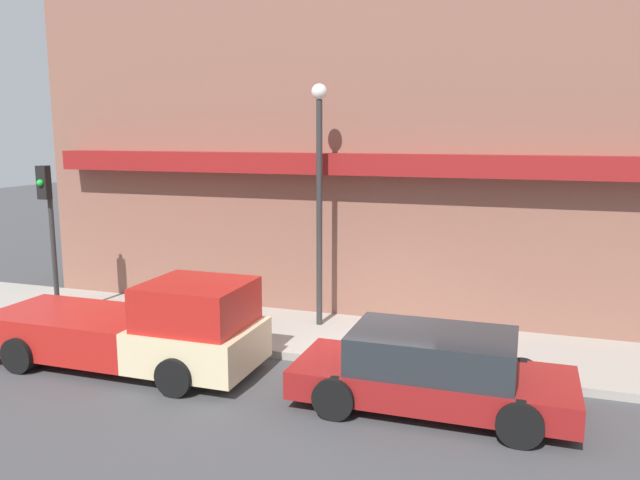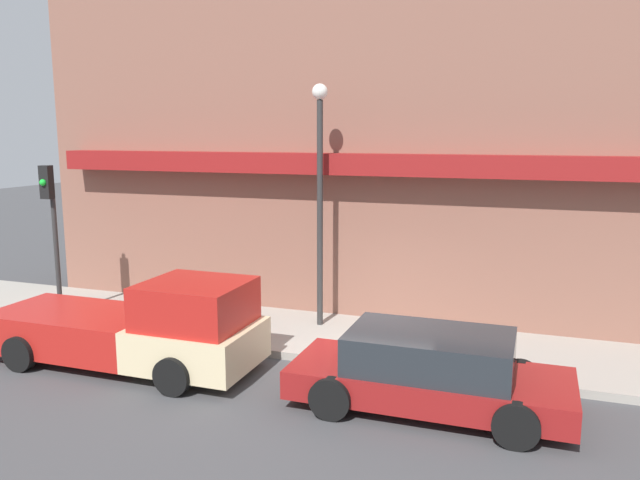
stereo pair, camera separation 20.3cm
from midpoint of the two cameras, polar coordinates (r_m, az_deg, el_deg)
ground_plane at (r=12.75m, az=3.57°, el=-11.76°), size 80.00×80.00×0.00m
sidewalk at (r=14.10m, az=5.19°, el=-9.28°), size 36.00×3.02×0.17m
building at (r=16.26m, az=7.99°, el=10.73°), size 19.80×3.80×9.97m
pickup_truck at (r=13.08m, az=-16.53°, el=-7.82°), size 5.66×2.17×1.87m
parked_car at (r=11.01m, az=9.67°, el=-11.70°), size 4.72×2.10×1.36m
fire_hydrant at (r=14.73m, az=-9.66°, el=-7.02°), size 0.18×0.18×0.58m
street_lamp at (r=14.36m, az=-0.47°, el=5.72°), size 0.36×0.36×5.60m
traffic_light at (r=16.51m, az=-23.89°, el=2.18°), size 0.28×0.42×3.74m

